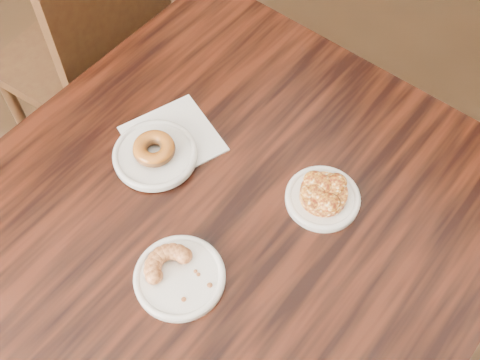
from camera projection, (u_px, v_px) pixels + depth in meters
floor at (276, 297)px, 1.83m from camera, size 5.00×5.00×0.00m
cafe_table at (237, 285)px, 1.46m from camera, size 1.15×1.15×0.75m
chair_far at (81, 58)px, 1.76m from camera, size 0.56×0.56×0.90m
napkin at (173, 139)px, 1.23m from camera, size 0.19×0.19×0.00m
plate_donut at (155, 155)px, 1.19m from camera, size 0.17×0.17×0.01m
plate_cruller at (180, 277)px, 1.06m from camera, size 0.16×0.16×0.01m
plate_fritter at (322, 198)px, 1.14m from camera, size 0.14×0.14×0.01m
glazed_donut at (154, 149)px, 1.18m from camera, size 0.08×0.08×0.03m
apple_fritter at (324, 193)px, 1.13m from camera, size 0.13×0.13×0.03m
cruller_fragment at (179, 273)px, 1.04m from camera, size 0.11×0.11×0.03m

